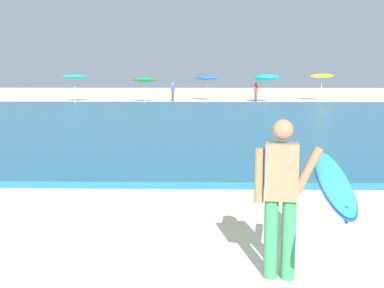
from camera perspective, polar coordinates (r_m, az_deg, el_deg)
The scene contains 9 objects.
sea at distance 22.94m, azimuth -2.93°, elevation 3.08°, with size 120.00×28.00×0.14m, color #1E6084.
surfer_with_board at distance 5.03m, azimuth 13.60°, elevation -5.05°, with size 1.11×2.34×1.73m.
beach_umbrella_0 at distance 40.88m, azimuth -14.18°, elevation 8.01°, with size 2.09×2.10×2.30m.
beach_umbrella_1 at distance 39.77m, azimuth -5.86°, elevation 7.81°, with size 1.96×1.99×2.13m.
beach_umbrella_2 at distance 41.65m, azimuth 1.81°, elevation 8.08°, with size 2.13×2.13×2.19m.
beach_umbrella_3 at distance 39.74m, azimuth 9.09°, elevation 8.02°, with size 2.11×2.12×2.32m.
beach_umbrella_4 at distance 43.06m, azimuth 15.62°, elevation 8.03°, with size 2.05×2.06×2.37m.
beachgoer_near_row_left at distance 40.20m, azimuth -2.36°, elevation 6.46°, with size 0.32×0.20×1.58m.
beachgoer_near_row_mid at distance 39.94m, azimuth 7.81°, elevation 6.37°, with size 0.32×0.20×1.58m.
Camera 1 is at (1.70, -4.20, 2.18)m, focal length 43.59 mm.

